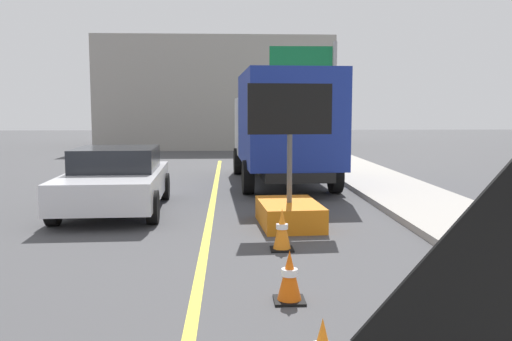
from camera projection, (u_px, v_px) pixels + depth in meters
lane_center_stripe at (193, 314)px, 5.95m from camera, size 0.14×36.00×0.01m
arrow_board_trailer at (289, 201)px, 10.49m from camera, size 1.60×1.87×2.70m
box_truck at (282, 125)px, 16.23m from camera, size 2.84×7.07×3.24m
pickup_car at (116, 179)px, 12.03m from camera, size 2.24×4.50×1.38m
highway_guide_sign at (316, 80)px, 22.66m from camera, size 2.79×0.18×5.00m
far_building_block at (216, 95)px, 34.01m from camera, size 13.03×9.69×6.18m
traffic_cone_mid_lane at (289, 276)px, 6.33m from camera, size 0.36×0.36×0.61m
traffic_cone_far_lane at (282, 230)px, 8.66m from camera, size 0.36×0.36×0.67m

